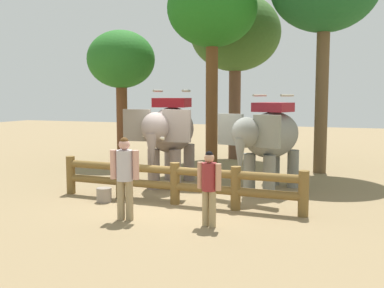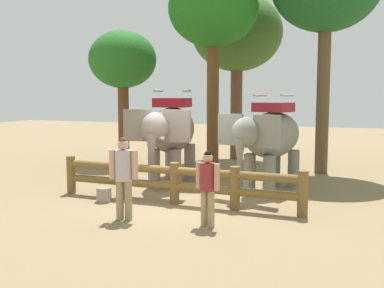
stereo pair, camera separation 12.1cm
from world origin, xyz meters
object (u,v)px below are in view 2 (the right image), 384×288
Objects in this scene: tourist_man_in_blue at (124,172)px; elephant_center at (269,137)px; tree_back_center at (213,11)px; tree_far_left at (123,62)px; tourist_woman_in_black at (208,183)px; log_fence at (175,180)px; elephant_near_left at (170,132)px; tree_far_right at (237,34)px; feed_bucket at (104,195)px.

elephant_center is at bearing 60.38° from tourist_man_in_blue.
tree_back_center is (-2.66, 2.90, 4.11)m from elephant_center.
tourist_woman_in_black is at bearing -50.27° from tree_far_left.
tree_far_left reaches higher than log_fence.
elephant_near_left is at bearing -45.24° from tree_far_left.
elephant_near_left is 7.42m from tree_far_right.
log_fence is 1.89m from feed_bucket.
tourist_man_in_blue is 0.26× the size of tree_back_center.
tourist_man_in_blue is 8.39m from tree_back_center.
tourist_man_in_blue is at bearing -81.21° from elephant_near_left.
feed_bucket is (-0.96, -9.01, -5.08)m from tree_far_right.
tree_far_right is at bearing 91.12° from tree_back_center.
elephant_near_left is 5.11m from tree_back_center.
elephant_center is 4.76m from tourist_man_in_blue.
elephant_near_left is at bearing -91.92° from tree_far_right.
tree_far_left reaches higher than elephant_center.
elephant_near_left is 0.49× the size of tree_far_right.
tourist_woman_in_black reaches higher than feed_bucket.
tree_far_left is at bearing 129.11° from log_fence.
tree_far_right is (0.22, 6.46, 3.64)m from elephant_near_left.
tourist_woman_in_black is (-0.45, -3.95, -0.63)m from elephant_center.
tree_far_right is at bearing 113.64° from elephant_center.
feed_bucket is (-1.35, 1.33, -0.88)m from tourist_man_in_blue.
log_fence is 3.16m from elephant_center.
feed_bucket is (-3.69, -2.79, -1.37)m from elephant_center.
log_fence reaches higher than feed_bucket.
elephant_center is 1.80× the size of tourist_man_in_blue.
log_fence is 4.16× the size of tourist_woman_in_black.
elephant_center is 2.07× the size of tourist_woman_in_black.
elephant_center is at bearing 50.93° from log_fence.
elephant_center is (1.90, 2.34, 0.95)m from log_fence.
log_fence is 1.25× the size of tree_far_left.
tree_back_center reaches higher than tree_far_left.
tree_far_left reaches higher than feed_bucket.
elephant_near_left is 5.82m from tree_far_left.
feed_bucket is at bearing -142.94° from elephant_center.
tree_far_right is (-2.27, 10.18, 4.35)m from tourist_woman_in_black.
tourist_man_in_blue is at bearing -103.94° from log_fence.
tree_far_right is at bearing 102.58° from tourist_woman_in_black.
tourist_man_in_blue is (-0.44, -1.78, 0.46)m from log_fence.
tourist_woman_in_black is 8.62m from tree_back_center.
tourist_woman_in_black is at bearing -72.15° from tree_back_center.
log_fence is at bearing -129.07° from elephant_center.
tree_back_center reaches higher than elephant_center.
tree_back_center is at bearing 84.87° from elephant_near_left.
log_fence is at bearing 76.06° from tourist_man_in_blue.
feed_bucket is at bearing -96.11° from tree_far_right.
tree_back_center is 3.35m from tree_far_right.
tree_far_left reaches higher than tourist_woman_in_black.
elephant_near_left is 4.53m from tourist_woman_in_black.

